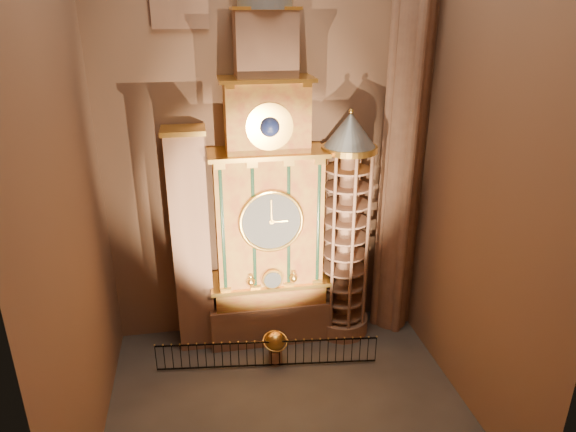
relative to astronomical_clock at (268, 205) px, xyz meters
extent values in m
plane|color=#383330|center=(0.00, -4.96, -6.68)|extent=(14.00, 14.00, 0.00)
plane|color=brown|center=(0.00, 1.04, 4.32)|extent=(22.00, 0.00, 22.00)
plane|color=brown|center=(-7.00, -4.96, 4.32)|extent=(0.00, 22.00, 22.00)
plane|color=brown|center=(7.00, -4.96, 4.32)|extent=(0.00, 22.00, 22.00)
cube|color=#8C634C|center=(0.00, 0.04, -5.68)|extent=(5.60, 2.20, 2.00)
cube|color=maroon|center=(0.00, 0.04, -4.18)|extent=(5.00, 2.00, 1.00)
cube|color=#F0B646|center=(0.00, -0.01, -3.63)|extent=(5.40, 2.30, 0.18)
cube|color=maroon|center=(0.00, 0.04, -0.68)|extent=(4.60, 2.00, 6.00)
cylinder|color=black|center=(-2.05, -0.82, -0.68)|extent=(0.32, 0.32, 5.60)
cylinder|color=black|center=(-0.75, -0.82, -0.68)|extent=(0.32, 0.32, 5.60)
cylinder|color=black|center=(0.75, -0.82, -0.68)|extent=(0.32, 0.32, 5.60)
cylinder|color=black|center=(2.05, -0.82, -0.68)|extent=(0.32, 0.32, 5.60)
cube|color=#F0B646|center=(0.00, -0.01, 2.37)|extent=(5.00, 2.25, 0.18)
cylinder|color=#2D3033|center=(0.00, -0.97, -0.38)|extent=(2.60, 0.12, 2.60)
torus|color=#F0B646|center=(0.00, -1.02, -0.38)|extent=(2.80, 0.16, 2.80)
cylinder|color=#F0B646|center=(0.00, -1.12, -3.08)|extent=(0.90, 0.10, 0.90)
sphere|color=#F0B646|center=(-0.95, -1.07, -3.13)|extent=(0.36, 0.36, 0.36)
sphere|color=#F0B646|center=(0.95, -1.07, -3.13)|extent=(0.36, 0.36, 0.36)
cube|color=maroon|center=(0.00, 0.04, 3.82)|extent=(3.40, 1.80, 3.00)
sphere|color=#0D0E44|center=(0.00, -0.87, 3.62)|extent=(0.80, 0.80, 0.80)
cube|color=#F0B646|center=(0.00, -0.01, 5.37)|extent=(3.80, 2.00, 0.15)
cube|color=#8C634C|center=(0.00, 0.04, 6.62)|extent=(2.40, 1.60, 2.60)
cube|color=#8C634C|center=(-3.40, 0.04, -1.68)|extent=(1.60, 1.40, 10.00)
cube|color=#F0B646|center=(-3.40, -0.38, -3.68)|extent=(1.35, 0.10, 2.10)
cube|color=#512815|center=(-3.40, -0.44, -3.68)|extent=(1.05, 0.04, 1.75)
cube|color=#F0B646|center=(-3.40, -0.38, -1.08)|extent=(1.35, 0.10, 2.10)
cube|color=#512815|center=(-3.40, -0.44, -1.08)|extent=(1.05, 0.04, 1.75)
cube|color=#F0B646|center=(-3.40, -0.38, 1.52)|extent=(1.35, 0.10, 2.10)
cube|color=#512815|center=(-3.40, -0.44, 1.52)|extent=(1.05, 0.04, 1.75)
cube|color=#F0B646|center=(-3.40, 0.04, 3.42)|extent=(1.80, 1.60, 0.20)
cylinder|color=#8C634C|center=(3.50, -0.26, -6.28)|extent=(2.50, 2.50, 0.80)
cylinder|color=#8C634C|center=(3.50, -0.26, -1.78)|extent=(0.70, 0.70, 8.20)
cylinder|color=#F0B646|center=(3.50, -0.26, 2.42)|extent=(2.40, 2.40, 0.25)
cone|color=slate|center=(3.50, -0.26, 3.22)|extent=(2.30, 2.30, 1.50)
sphere|color=#F0B646|center=(3.50, -0.26, 4.02)|extent=(0.20, 0.20, 0.20)
cylinder|color=#8C634C|center=(6.10, 0.04, 4.32)|extent=(1.60, 1.60, 22.00)
cylinder|color=#8C634C|center=(6.90, 0.04, 4.32)|extent=(0.44, 0.44, 22.00)
cylinder|color=#8C634C|center=(5.30, 0.04, 4.32)|extent=(0.44, 0.44, 22.00)
cylinder|color=#8C634C|center=(6.10, 0.84, 4.32)|extent=(0.44, 0.44, 22.00)
cylinder|color=#8C634C|center=(6.10, -0.76, 4.32)|extent=(0.44, 0.44, 22.00)
cylinder|color=#8C634C|center=(-0.07, -2.23, -6.33)|extent=(0.60, 0.60, 0.70)
sphere|color=#BE8735|center=(-0.07, -2.23, -5.53)|extent=(0.90, 0.90, 0.90)
torus|color=#BE8735|center=(-0.07, -2.23, -5.53)|extent=(1.24, 1.18, 0.48)
cube|color=black|center=(-0.47, -2.46, -5.37)|extent=(9.51, 1.13, 0.06)
cube|color=black|center=(-0.47, -2.46, -6.57)|extent=(9.51, 1.13, 0.06)
camera|label=1|loc=(-2.83, -20.78, 7.91)|focal=32.00mm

